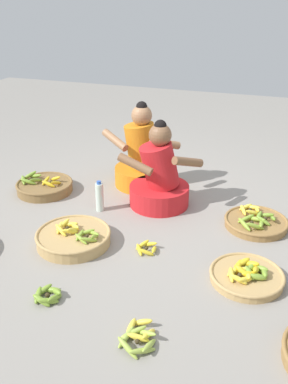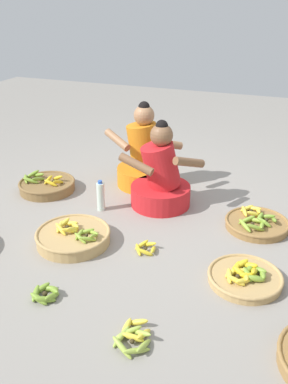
{
  "view_description": "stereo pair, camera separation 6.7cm",
  "coord_description": "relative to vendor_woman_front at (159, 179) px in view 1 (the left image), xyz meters",
  "views": [
    {
      "loc": [
        0.94,
        -2.86,
        1.7
      ],
      "look_at": [
        0.0,
        -0.2,
        0.35
      ],
      "focal_mm": 39.23,
      "sensor_mm": 36.0,
      "label": 1
    },
    {
      "loc": [
        1.01,
        -2.83,
        1.7
      ],
      "look_at": [
        0.0,
        -0.2,
        0.35
      ],
      "focal_mm": 39.23,
      "sensor_mm": 36.0,
      "label": 2
    }
  ],
  "objects": [
    {
      "name": "ground_plane",
      "position": [
        0.03,
        -0.3,
        -0.24
      ],
      "size": [
        10.0,
        10.0,
        0.0
      ],
      "primitive_type": "plane",
      "color": "gray"
    },
    {
      "name": "vendor_woman_front",
      "position": [
        0.0,
        0.0,
        0.0
      ],
      "size": [
        0.66,
        0.53,
        0.77
      ],
      "color": "red",
      "rests_on": "ground"
    },
    {
      "name": "vendor_woman_behind",
      "position": [
        -0.29,
        0.35,
        0.02
      ],
      "size": [
        0.74,
        0.52,
        0.82
      ],
      "color": "orange",
      "rests_on": "ground"
    },
    {
      "name": "banana_basket_mid_left",
      "position": [
        0.87,
        -0.84,
        -0.2
      ],
      "size": [
        0.48,
        0.48,
        0.13
      ],
      "color": "tan",
      "rests_on": "ground"
    },
    {
      "name": "banana_basket_back_center",
      "position": [
        -0.4,
        -0.82,
        -0.19
      ],
      "size": [
        0.56,
        0.56,
        0.16
      ],
      "color": "tan",
      "rests_on": "ground"
    },
    {
      "name": "banana_basket_mid_right",
      "position": [
        -1.1,
        -0.11,
        -0.19
      ],
      "size": [
        0.53,
        0.53,
        0.17
      ],
      "color": "brown",
      "rests_on": "ground"
    },
    {
      "name": "banana_basket_front_center",
      "position": [
        0.85,
        -0.11,
        -0.2
      ],
      "size": [
        0.5,
        0.5,
        0.14
      ],
      "color": "olive",
      "rests_on": "ground"
    },
    {
      "name": "loose_bananas_front_right",
      "position": [
        -0.26,
        -1.43,
        -0.21
      ],
      "size": [
        0.2,
        0.2,
        0.08
      ],
      "color": "olive",
      "rests_on": "ground"
    },
    {
      "name": "loose_bananas_back_left",
      "position": [
        0.38,
        -1.57,
        -0.21
      ],
      "size": [
        0.23,
        0.28,
        0.09
      ],
      "color": "yellow",
      "rests_on": "ground"
    },
    {
      "name": "loose_bananas_back_right",
      "position": [
        0.14,
        -0.74,
        -0.22
      ],
      "size": [
        0.17,
        0.18,
        0.08
      ],
      "color": "yellow",
      "rests_on": "ground"
    },
    {
      "name": "water_bottle",
      "position": [
        -0.45,
        -0.27,
        -0.11
      ],
      "size": [
        0.07,
        0.07,
        0.27
      ],
      "color": "silver",
      "rests_on": "ground"
    }
  ]
}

